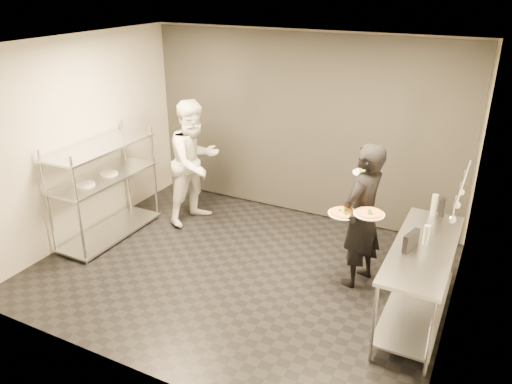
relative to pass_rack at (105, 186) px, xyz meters
The scene contains 13 objects.
room_shell 2.53m from the pass_rack, 28.77° to the left, with size 5.00×4.00×2.80m.
pass_rack is the anchor object (origin of this frame).
prep_counter 4.33m from the pass_rack, ahead, with size 0.60×1.80×0.92m.
utensil_rail 4.64m from the pass_rack, ahead, with size 0.07×1.20×0.31m.
waiter 3.58m from the pass_rack, ahead, with size 0.65×0.43×1.78m, color black.
chef 1.33m from the pass_rack, 49.61° to the left, with size 0.91×0.71×1.88m, color white.
pizza_plate_near 3.41m from the pass_rack, ahead, with size 0.35×0.35×0.05m.
pizza_plate_far 3.71m from the pass_rack, ahead, with size 0.34×0.34×0.05m.
salad_plate 3.58m from the pass_rack, 12.13° to the left, with size 0.28×0.28×0.07m.
pos_monitor 4.22m from the pass_rack, ahead, with size 0.05×0.27×0.19m, color black.
bottle_green 4.37m from the pass_rack, 10.60° to the left, with size 0.07×0.07×0.26m, color gray.
bottle_clear 4.34m from the pass_rack, ahead, with size 0.06×0.06×0.21m, color gray.
bottle_dark 4.46m from the pass_rack, 10.39° to the left, with size 0.07×0.07×0.23m, color black.
Camera 1 is at (2.66, -4.79, 3.49)m, focal length 35.00 mm.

